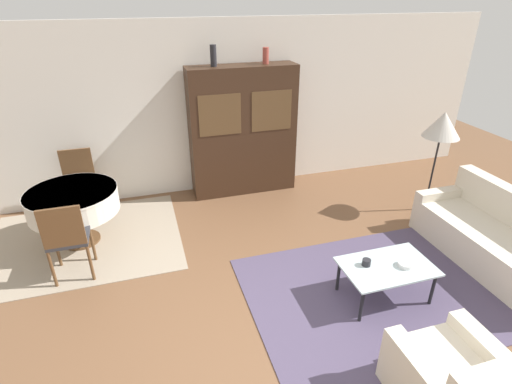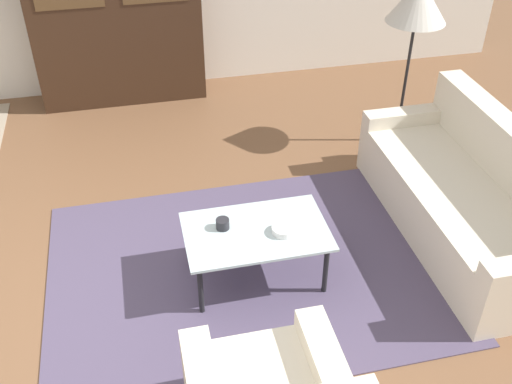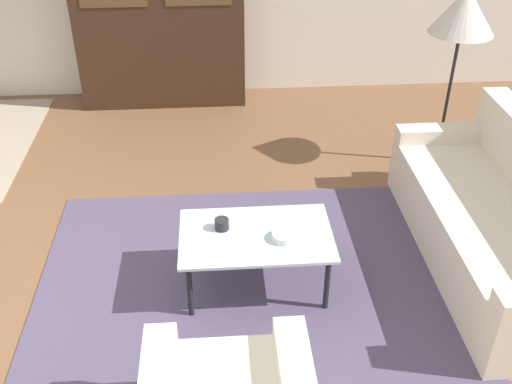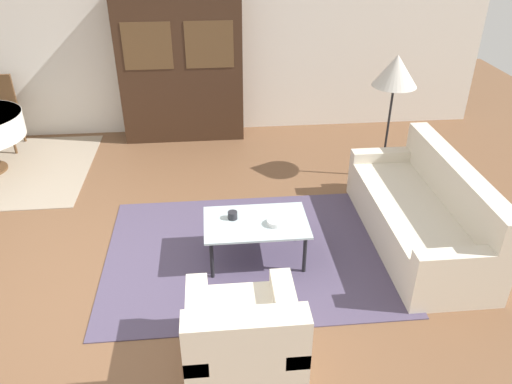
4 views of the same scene
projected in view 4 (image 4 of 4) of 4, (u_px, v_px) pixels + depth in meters
The scene contains 10 objects.
ground_plane at pixel (112, 288), 4.49m from camera, with size 14.00×14.00×0.00m, color brown.
wall_back at pixel (138, 40), 6.94m from camera, with size 10.00×0.06×2.70m.
area_rug at pixel (250, 253), 4.94m from camera, with size 2.82×2.09×0.01m.
couch at pixel (423, 215), 4.99m from camera, with size 0.85×2.08×0.86m.
armchair at pixel (244, 342), 3.54m from camera, with size 0.80×0.87×0.83m.
coffee_table at pixel (256, 225), 4.68m from camera, with size 0.97×0.62×0.42m.
display_cabinet at pixel (181, 68), 6.92m from camera, with size 1.69×0.44×2.05m.
floor_lamp at pixel (396, 73), 5.68m from camera, with size 0.51×0.51×1.54m.
cup at pixel (233, 215), 4.69m from camera, with size 0.09×0.09×0.07m.
bowl at pixel (275, 222), 4.61m from camera, with size 0.16×0.16×0.05m.
Camera 4 is at (0.96, -3.56, 3.01)m, focal length 35.00 mm.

